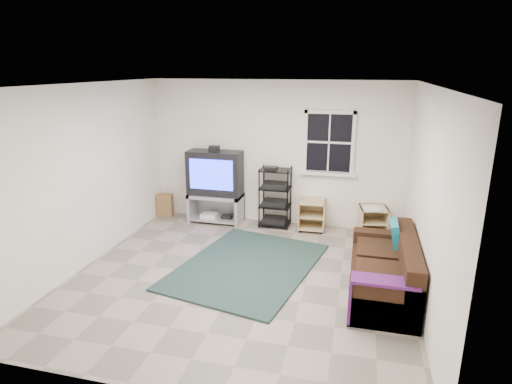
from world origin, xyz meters
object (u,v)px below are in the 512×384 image
(tv_unit, at_px, (215,181))
(sofa, at_px, (386,273))
(side_table_right, at_px, (372,219))
(side_table_left, at_px, (312,214))
(av_rack, at_px, (275,201))

(tv_unit, bearing_deg, sofa, -33.83)
(tv_unit, relative_size, side_table_right, 2.77)
(tv_unit, height_order, side_table_right, tv_unit)
(tv_unit, height_order, sofa, tv_unit)
(side_table_left, bearing_deg, av_rack, -179.23)
(av_rack, distance_m, side_table_left, 0.70)
(sofa, bearing_deg, av_rack, 132.32)
(av_rack, bearing_deg, sofa, -47.68)
(side_table_right, relative_size, sofa, 0.29)
(side_table_left, distance_m, side_table_right, 1.05)
(sofa, bearing_deg, tv_unit, 146.17)
(side_table_left, bearing_deg, side_table_right, -0.71)
(tv_unit, xyz_separation_m, sofa, (2.98, -2.00, -0.51))
(av_rack, height_order, side_table_right, av_rack)
(av_rack, height_order, sofa, av_rack)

